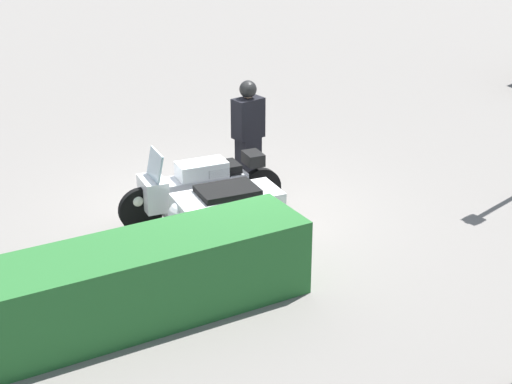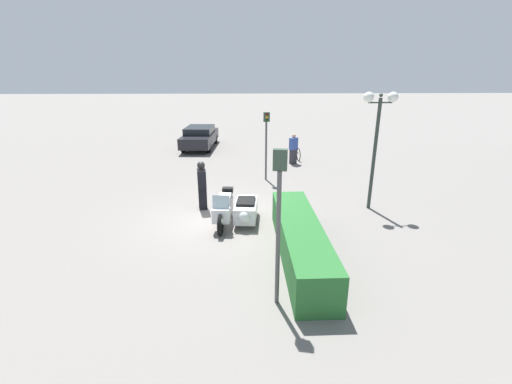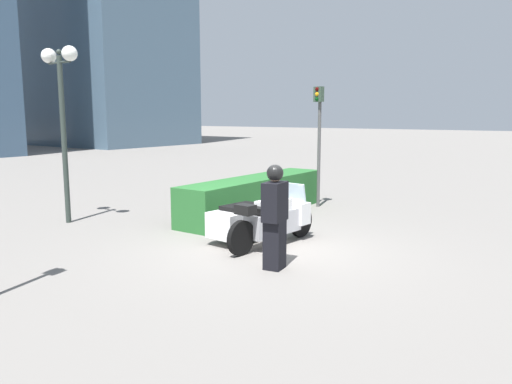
{
  "view_description": "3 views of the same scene",
  "coord_description": "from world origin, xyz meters",
  "px_view_note": "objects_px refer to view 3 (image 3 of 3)",
  "views": [
    {
      "loc": [
        4.91,
        9.59,
        4.86
      ],
      "look_at": [
        0.2,
        1.35,
        0.82
      ],
      "focal_mm": 55.0,
      "sensor_mm": 36.0,
      "label": 1
    },
    {
      "loc": [
        10.65,
        0.75,
        4.53
      ],
      "look_at": [
        0.83,
        1.17,
        1.16
      ],
      "focal_mm": 24.0,
      "sensor_mm": 36.0,
      "label": 2
    },
    {
      "loc": [
        -7.47,
        -4.99,
        2.51
      ],
      "look_at": [
        0.31,
        0.51,
        1.03
      ],
      "focal_mm": 35.0,
      "sensor_mm": 36.0,
      "label": 3
    }
  ],
  "objects_px": {
    "officer_rider": "(275,214)",
    "twin_lamp_post": "(61,90)",
    "police_motorcycle": "(259,219)",
    "hedge_bush_curbside": "(255,196)",
    "traffic_light_near": "(319,128)"
  },
  "relations": [
    {
      "from": "officer_rider",
      "to": "traffic_light_near",
      "type": "xyz_separation_m",
      "value": [
        5.38,
        2.1,
        1.24
      ]
    },
    {
      "from": "twin_lamp_post",
      "to": "traffic_light_near",
      "type": "distance_m",
      "value": 6.51
    },
    {
      "from": "officer_rider",
      "to": "twin_lamp_post",
      "type": "height_order",
      "value": "twin_lamp_post"
    },
    {
      "from": "police_motorcycle",
      "to": "traffic_light_near",
      "type": "bearing_deg",
      "value": 17.85
    },
    {
      "from": "traffic_light_near",
      "to": "hedge_bush_curbside",
      "type": "bearing_deg",
      "value": -11.38
    },
    {
      "from": "hedge_bush_curbside",
      "to": "police_motorcycle",
      "type": "bearing_deg",
      "value": -143.21
    },
    {
      "from": "officer_rider",
      "to": "hedge_bush_curbside",
      "type": "relative_size",
      "value": 0.35
    },
    {
      "from": "officer_rider",
      "to": "twin_lamp_post",
      "type": "distance_m",
      "value": 6.31
    },
    {
      "from": "police_motorcycle",
      "to": "officer_rider",
      "type": "bearing_deg",
      "value": -131.08
    },
    {
      "from": "officer_rider",
      "to": "traffic_light_near",
      "type": "bearing_deg",
      "value": -77.63
    },
    {
      "from": "police_motorcycle",
      "to": "officer_rider",
      "type": "distance_m",
      "value": 1.83
    },
    {
      "from": "police_motorcycle",
      "to": "twin_lamp_post",
      "type": "xyz_separation_m",
      "value": [
        -1.1,
        4.71,
        2.61
      ]
    },
    {
      "from": "twin_lamp_post",
      "to": "traffic_light_near",
      "type": "bearing_deg",
      "value": -36.36
    },
    {
      "from": "police_motorcycle",
      "to": "traffic_light_near",
      "type": "xyz_separation_m",
      "value": [
        4.09,
        0.89,
        1.69
      ]
    },
    {
      "from": "hedge_bush_curbside",
      "to": "traffic_light_near",
      "type": "distance_m",
      "value": 2.62
    }
  ]
}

